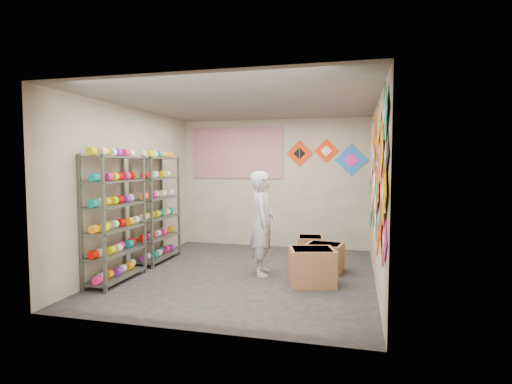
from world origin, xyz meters
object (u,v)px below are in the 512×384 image
(shelf_rack_back, at_px, (157,209))
(carton_c, at_px, (310,248))
(shelf_rack_front, at_px, (115,219))
(carton_a, at_px, (312,267))
(carton_b, at_px, (325,257))
(shopkeeper, at_px, (263,223))

(shelf_rack_back, xyz_separation_m, carton_c, (2.68, 0.73, -0.73))
(shelf_rack_back, bearing_deg, carton_c, 15.18)
(shelf_rack_front, relative_size, carton_a, 2.97)
(shelf_rack_front, xyz_separation_m, carton_b, (3.00, 1.31, -0.72))
(carton_c, bearing_deg, carton_a, -89.68)
(carton_a, bearing_deg, carton_b, 66.04)
(shopkeeper, bearing_deg, shelf_rack_front, 103.55)
(carton_a, relative_size, carton_c, 1.28)
(shopkeeper, distance_m, carton_c, 1.43)
(shelf_rack_front, distance_m, shopkeeper, 2.24)
(carton_a, bearing_deg, shelf_rack_back, 150.24)
(shelf_rack_front, bearing_deg, carton_c, 37.07)
(shelf_rack_front, relative_size, carton_b, 3.36)
(shelf_rack_back, relative_size, shopkeeper, 1.15)
(shopkeeper, height_order, carton_b, shopkeeper)
(shelf_rack_back, distance_m, carton_a, 3.05)
(shelf_rack_back, xyz_separation_m, carton_a, (2.87, -0.77, -0.68))
(shelf_rack_back, xyz_separation_m, shopkeeper, (2.05, -0.40, -0.13))
(carton_b, distance_m, carton_c, 0.78)
(shelf_rack_front, height_order, carton_c, shelf_rack_front)
(carton_b, xyz_separation_m, carton_c, (-0.31, 0.72, -0.01))
(shelf_rack_back, relative_size, carton_c, 3.79)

